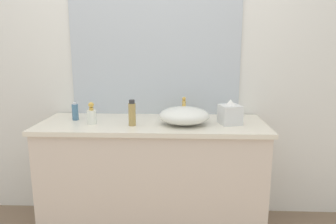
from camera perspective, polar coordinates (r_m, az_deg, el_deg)
name	(u,v)px	position (r m, az deg, el deg)	size (l,w,h in m)	color
bathroom_wall_rear	(146,56)	(2.50, -4.02, 10.24)	(6.00, 0.06, 2.60)	silver
vanity_counter	(153,177)	(2.36, -2.78, -11.80)	(1.61, 0.58, 0.84)	beige
wall_mirror_panel	(155,48)	(2.45, -2.38, 11.68)	(1.31, 0.01, 1.04)	#B2BCC6
sink_basin	(184,116)	(2.16, 2.97, -0.67)	(0.35, 0.32, 0.12)	silver
faucet	(184,106)	(2.33, 2.94, 1.04)	(0.03, 0.13, 0.16)	gold
soap_dispenser	(92,115)	(2.23, -13.82, -0.57)	(0.07, 0.07, 0.15)	white
lotion_bottle	(132,113)	(2.13, -6.60, -0.25)	(0.05, 0.05, 0.18)	#A68B4E
perfume_bottle	(75,112)	(2.38, -16.63, 0.04)	(0.04, 0.04, 0.13)	teal
tissue_box	(230,114)	(2.20, 11.29, -0.28)	(0.17, 0.17, 0.17)	silver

